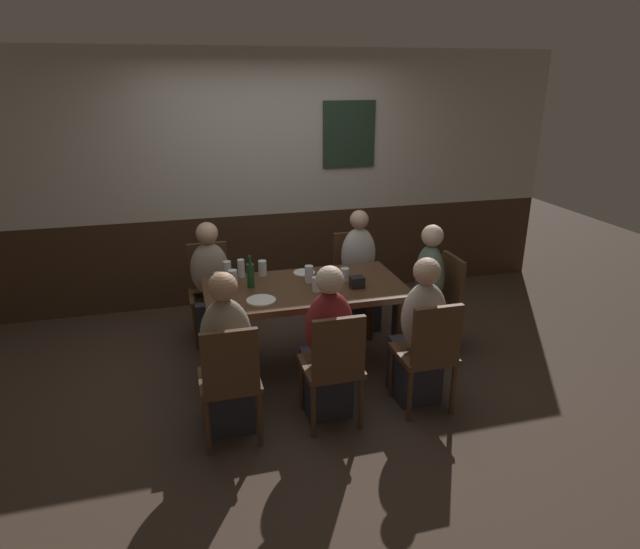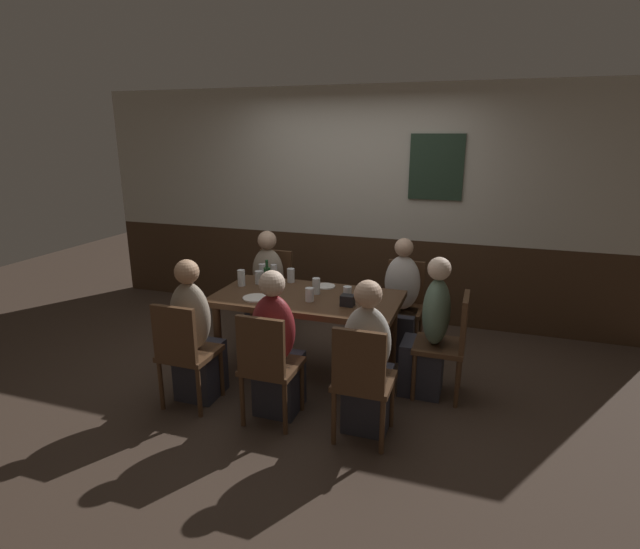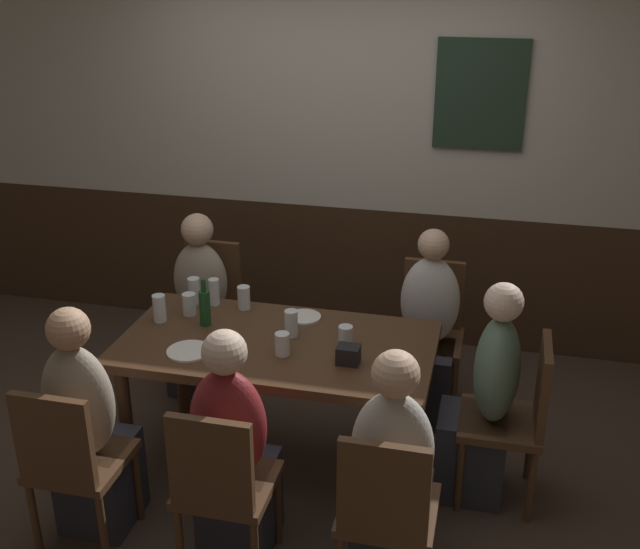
# 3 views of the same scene
# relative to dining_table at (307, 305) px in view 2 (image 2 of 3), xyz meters

# --- Properties ---
(ground_plane) EXTENTS (12.00, 12.00, 0.00)m
(ground_plane) POSITION_rel_dining_table_xyz_m (0.00, 0.00, -0.65)
(ground_plane) COLOR #423328
(wall_back) EXTENTS (6.40, 0.13, 2.60)m
(wall_back) POSITION_rel_dining_table_xyz_m (0.01, 1.65, 0.65)
(wall_back) COLOR #3D2819
(wall_back) RESTS_ON ground_plane
(dining_table) EXTENTS (1.60, 0.85, 0.74)m
(dining_table) POSITION_rel_dining_table_xyz_m (0.00, 0.00, 0.00)
(dining_table) COLOR #472D1C
(dining_table) RESTS_ON ground_plane
(chair_mid_near) EXTENTS (0.40, 0.40, 0.88)m
(chair_mid_near) POSITION_rel_dining_table_xyz_m (0.00, -0.84, -0.16)
(chair_mid_near) COLOR #513521
(chair_mid_near) RESTS_ON ground_plane
(chair_right_near) EXTENTS (0.40, 0.40, 0.88)m
(chair_right_near) POSITION_rel_dining_table_xyz_m (0.71, -0.84, -0.16)
(chair_right_near) COLOR #513521
(chair_right_near) RESTS_ON ground_plane
(chair_left_far) EXTENTS (0.40, 0.40, 0.88)m
(chair_left_far) POSITION_rel_dining_table_xyz_m (-0.71, 0.84, -0.16)
(chair_left_far) COLOR #513521
(chair_left_far) RESTS_ON ground_plane
(chair_head_east) EXTENTS (0.40, 0.40, 0.88)m
(chair_head_east) POSITION_rel_dining_table_xyz_m (1.22, 0.00, -0.16)
(chair_head_east) COLOR #513521
(chair_head_east) RESTS_ON ground_plane
(chair_right_far) EXTENTS (0.40, 0.40, 0.88)m
(chair_right_far) POSITION_rel_dining_table_xyz_m (0.71, 0.84, -0.16)
(chair_right_far) COLOR #513521
(chair_right_far) RESTS_ON ground_plane
(chair_left_near) EXTENTS (0.40, 0.40, 0.88)m
(chair_left_near) POSITION_rel_dining_table_xyz_m (-0.71, -0.84, -0.16)
(chair_left_near) COLOR #513521
(chair_left_near) RESTS_ON ground_plane
(person_mid_near) EXTENTS (0.34, 0.37, 1.16)m
(person_mid_near) POSITION_rel_dining_table_xyz_m (0.00, -0.68, -0.17)
(person_mid_near) COLOR #2D2D38
(person_mid_near) RESTS_ON ground_plane
(person_right_near) EXTENTS (0.34, 0.37, 1.15)m
(person_right_near) POSITION_rel_dining_table_xyz_m (0.71, -0.68, -0.17)
(person_right_near) COLOR #2D2D38
(person_right_near) RESTS_ON ground_plane
(person_left_far) EXTENTS (0.34, 0.37, 1.13)m
(person_left_far) POSITION_rel_dining_table_xyz_m (-0.71, 0.68, -0.18)
(person_left_far) COLOR #2D2D38
(person_left_far) RESTS_ON ground_plane
(person_head_east) EXTENTS (0.37, 0.34, 1.17)m
(person_head_east) POSITION_rel_dining_table_xyz_m (1.06, 0.00, -0.16)
(person_head_east) COLOR #2D2D38
(person_head_east) RESTS_ON ground_plane
(person_right_far) EXTENTS (0.34, 0.37, 1.15)m
(person_right_far) POSITION_rel_dining_table_xyz_m (0.71, 0.68, -0.17)
(person_right_far) COLOR #2D2D38
(person_right_far) RESTS_ON ground_plane
(person_left_near) EXTENTS (0.34, 0.37, 1.18)m
(person_left_near) POSITION_rel_dining_table_xyz_m (-0.71, -0.68, -0.16)
(person_left_near) COLOR #2D2D38
(person_left_near) RESTS_ON ground_plane
(beer_glass_tall) EXTENTS (0.07, 0.07, 0.13)m
(beer_glass_tall) POSITION_rel_dining_table_xyz_m (-0.29, 0.33, 0.14)
(beer_glass_tall) COLOR silver
(beer_glass_tall) RESTS_ON dining_table
(beer_glass_half) EXTENTS (0.07, 0.07, 0.15)m
(beer_glass_half) POSITION_rel_dining_table_xyz_m (-0.68, 0.08, 0.16)
(beer_glass_half) COLOR silver
(beer_glass_half) RESTS_ON dining_table
(tumbler_water) EXTENTS (0.07, 0.07, 0.14)m
(tumbler_water) POSITION_rel_dining_table_xyz_m (0.06, 0.08, 0.15)
(tumbler_water) COLOR silver
(tumbler_water) RESTS_ON dining_table
(tumbler_short) EXTENTS (0.07, 0.07, 0.11)m
(tumbler_short) POSITION_rel_dining_table_xyz_m (0.35, 0.04, 0.13)
(tumbler_short) COLOR silver
(tumbler_short) RESTS_ON dining_table
(pint_glass_amber) EXTENTS (0.07, 0.07, 0.12)m
(pint_glass_amber) POSITION_rel_dining_table_xyz_m (0.07, -0.13, 0.14)
(pint_glass_amber) COLOR silver
(pint_glass_amber) RESTS_ON dining_table
(pint_glass_pale) EXTENTS (0.07, 0.07, 0.15)m
(pint_glass_pale) POSITION_rel_dining_table_xyz_m (-0.58, 0.34, 0.15)
(pint_glass_pale) COLOR silver
(pint_glass_pale) RESTS_ON dining_table
(pint_glass_stout) EXTENTS (0.07, 0.07, 0.12)m
(pint_glass_stout) POSITION_rel_dining_table_xyz_m (-0.55, 0.19, 0.14)
(pint_glass_stout) COLOR silver
(pint_glass_stout) RESTS_ON dining_table
(highball_clear) EXTENTS (0.06, 0.06, 0.15)m
(highball_clear) POSITION_rel_dining_table_xyz_m (-0.46, 0.35, 0.15)
(highball_clear) COLOR silver
(highball_clear) RESTS_ON dining_table
(beer_bottle_green) EXTENTS (0.06, 0.06, 0.26)m
(beer_bottle_green) POSITION_rel_dining_table_xyz_m (-0.42, 0.09, 0.19)
(beer_bottle_green) COLOR #194723
(beer_bottle_green) RESTS_ON dining_table
(plate_white_large) EXTENTS (0.22, 0.22, 0.01)m
(plate_white_large) POSITION_rel_dining_table_xyz_m (-0.39, -0.21, 0.09)
(plate_white_large) COLOR white
(plate_white_large) RESTS_ON dining_table
(plate_white_small) EXTENTS (0.19, 0.19, 0.01)m
(plate_white_small) POSITION_rel_dining_table_xyz_m (0.07, 0.29, 0.09)
(plate_white_small) COLOR white
(plate_white_small) RESTS_ON dining_table
(condiment_caddy) EXTENTS (0.11, 0.09, 0.09)m
(condiment_caddy) POSITION_rel_dining_table_xyz_m (0.40, -0.13, 0.13)
(condiment_caddy) COLOR black
(condiment_caddy) RESTS_ON dining_table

